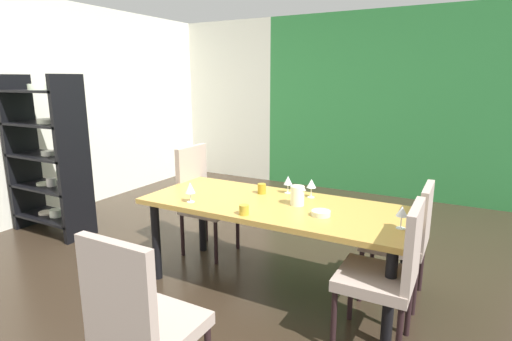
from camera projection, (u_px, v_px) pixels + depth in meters
ground_plane at (219, 265)px, 3.63m from camera, size 5.28×6.13×0.02m
back_panel_interior at (228, 101)px, 6.77m from camera, size 1.66×0.10×2.56m
garden_window_panel at (388, 106)px, 5.54m from camera, size 3.61×0.10×2.56m
left_interior_panel at (27, 111)px, 4.55m from camera, size 0.10×6.13×2.56m
dining_table at (275, 213)px, 3.07m from camera, size 2.07×0.84×0.71m
chair_left_far at (202, 196)px, 3.80m from camera, size 0.45×0.44×1.02m
chair_right_near at (389, 270)px, 2.39m from camera, size 0.44×0.44×0.94m
chair_head_near at (139, 320)px, 1.87m from camera, size 0.44×0.44×0.98m
chair_right_far at (405, 235)px, 2.95m from camera, size 0.44×0.44×0.90m
display_shelf at (47, 155)px, 4.22m from camera, size 0.91×0.38×1.69m
wine_glass_center at (288, 181)px, 3.31m from camera, size 0.07×0.07×0.15m
wine_glass_east at (190, 188)px, 3.07m from camera, size 0.08×0.08×0.16m
wine_glass_north at (402, 212)px, 2.52m from camera, size 0.07×0.07×0.15m
wine_glass_south at (311, 184)px, 3.19m from camera, size 0.08×0.08×0.15m
serving_bowl_near_window at (321, 213)px, 2.78m from camera, size 0.13×0.13×0.04m
cup_rear at (262, 189)px, 3.31m from camera, size 0.07×0.07×0.08m
cup_near_shelf at (244, 210)px, 2.80m from camera, size 0.07×0.07×0.07m
pitcher_front at (297, 195)px, 3.00m from camera, size 0.12×0.11×0.15m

